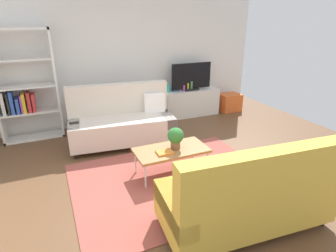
{
  "coord_description": "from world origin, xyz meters",
  "views": [
    {
      "loc": [
        -1.62,
        -3.28,
        2.27
      ],
      "look_at": [
        0.03,
        0.48,
        0.65
      ],
      "focal_mm": 29.67,
      "sensor_mm": 36.0,
      "label": 1
    }
  ],
  "objects_px": {
    "vase_0": "(168,88)",
    "vase_1": "(175,88)",
    "potted_plant": "(176,137)",
    "table_book_0": "(165,152)",
    "bottle_1": "(188,87)",
    "couch_beige": "(122,121)",
    "coffee_table": "(171,151)",
    "couch_green": "(247,195)",
    "tv_console": "(190,103)",
    "bottle_2": "(191,86)",
    "bookshelf": "(24,91)",
    "storage_trunk": "(230,102)",
    "tv": "(191,77)",
    "bottle_0": "(184,88)"
  },
  "relations": [
    {
      "from": "vase_0",
      "to": "vase_1",
      "type": "bearing_deg",
      "value": 0.0
    },
    {
      "from": "coffee_table",
      "to": "storage_trunk",
      "type": "relative_size",
      "value": 2.12
    },
    {
      "from": "table_book_0",
      "to": "bottle_2",
      "type": "distance_m",
      "value": 2.94
    },
    {
      "from": "vase_0",
      "to": "table_book_0",
      "type": "bearing_deg",
      "value": -114.46
    },
    {
      "from": "storage_trunk",
      "to": "vase_1",
      "type": "xyz_separation_m",
      "value": [
        -1.49,
        0.15,
        0.5
      ]
    },
    {
      "from": "couch_beige",
      "to": "coffee_table",
      "type": "xyz_separation_m",
      "value": [
        0.38,
        -1.42,
        -0.05
      ]
    },
    {
      "from": "vase_0",
      "to": "coffee_table",
      "type": "bearing_deg",
      "value": -112.4
    },
    {
      "from": "vase_1",
      "to": "storage_trunk",
      "type": "bearing_deg",
      "value": -5.73
    },
    {
      "from": "coffee_table",
      "to": "bottle_0",
      "type": "bearing_deg",
      "value": 59.21
    },
    {
      "from": "coffee_table",
      "to": "tv",
      "type": "relative_size",
      "value": 1.1
    },
    {
      "from": "tv_console",
      "to": "bookshelf",
      "type": "xyz_separation_m",
      "value": [
        -3.55,
        0.02,
        0.65
      ]
    },
    {
      "from": "couch_beige",
      "to": "bottle_2",
      "type": "relative_size",
      "value": 9.13
    },
    {
      "from": "tv_console",
      "to": "bottle_1",
      "type": "height_order",
      "value": "bottle_1"
    },
    {
      "from": "bookshelf",
      "to": "bottle_2",
      "type": "bearing_deg",
      "value": -0.97
    },
    {
      "from": "tv",
      "to": "bookshelf",
      "type": "relative_size",
      "value": 0.48
    },
    {
      "from": "tv_console",
      "to": "bottle_2",
      "type": "relative_size",
      "value": 6.46
    },
    {
      "from": "bottle_0",
      "to": "storage_trunk",
      "type": "bearing_deg",
      "value": -2.65
    },
    {
      "from": "storage_trunk",
      "to": "vase_0",
      "type": "relative_size",
      "value": 2.94
    },
    {
      "from": "vase_0",
      "to": "vase_1",
      "type": "relative_size",
      "value": 1.16
    },
    {
      "from": "couch_beige",
      "to": "storage_trunk",
      "type": "xyz_separation_m",
      "value": [
        3.04,
        0.81,
        -0.22
      ]
    },
    {
      "from": "bottle_2",
      "to": "table_book_0",
      "type": "bearing_deg",
      "value": -125.6
    },
    {
      "from": "couch_beige",
      "to": "vase_1",
      "type": "relative_size",
      "value": 12.93
    },
    {
      "from": "bottle_0",
      "to": "bottle_1",
      "type": "bearing_deg",
      "value": 0.0
    },
    {
      "from": "vase_1",
      "to": "bottle_1",
      "type": "xyz_separation_m",
      "value": [
        0.3,
        -0.09,
        0.01
      ]
    },
    {
      "from": "potted_plant",
      "to": "bottle_2",
      "type": "bearing_deg",
      "value": 56.94
    },
    {
      "from": "vase_0",
      "to": "bottle_1",
      "type": "bearing_deg",
      "value": -10.46
    },
    {
      "from": "bookshelf",
      "to": "table_book_0",
      "type": "distance_m",
      "value": 3.1
    },
    {
      "from": "vase_1",
      "to": "potted_plant",
      "type": "bearing_deg",
      "value": -114.77
    },
    {
      "from": "tv_console",
      "to": "bottle_2",
      "type": "height_order",
      "value": "bottle_2"
    },
    {
      "from": "table_book_0",
      "to": "bottle_1",
      "type": "height_order",
      "value": "bottle_1"
    },
    {
      "from": "couch_green",
      "to": "vase_1",
      "type": "relative_size",
      "value": 12.84
    },
    {
      "from": "potted_plant",
      "to": "bottle_0",
      "type": "xyz_separation_m",
      "value": [
        1.3,
        2.3,
        0.1
      ]
    },
    {
      "from": "table_book_0",
      "to": "bottle_1",
      "type": "relative_size",
      "value": 1.34
    },
    {
      "from": "table_book_0",
      "to": "vase_1",
      "type": "distance_m",
      "value": 2.81
    },
    {
      "from": "table_book_0",
      "to": "bottle_1",
      "type": "xyz_separation_m",
      "value": [
        1.61,
        2.38,
        0.29
      ]
    },
    {
      "from": "bottle_0",
      "to": "bookshelf",
      "type": "bearing_deg",
      "value": 178.97
    },
    {
      "from": "couch_green",
      "to": "vase_1",
      "type": "xyz_separation_m",
      "value": [
        0.89,
        3.8,
        0.28
      ]
    },
    {
      "from": "table_book_0",
      "to": "bottle_2",
      "type": "height_order",
      "value": "bottle_2"
    },
    {
      "from": "potted_plant",
      "to": "table_book_0",
      "type": "xyz_separation_m",
      "value": [
        -0.21,
        -0.08,
        -0.18
      ]
    },
    {
      "from": "tv_console",
      "to": "table_book_0",
      "type": "height_order",
      "value": "tv_console"
    },
    {
      "from": "bottle_0",
      "to": "bottle_2",
      "type": "xyz_separation_m",
      "value": [
        0.2,
        0.0,
        0.04
      ]
    },
    {
      "from": "storage_trunk",
      "to": "bottle_2",
      "type": "height_order",
      "value": "bottle_2"
    },
    {
      "from": "tv_console",
      "to": "vase_1",
      "type": "bearing_deg",
      "value": 172.77
    },
    {
      "from": "couch_beige",
      "to": "bookshelf",
      "type": "relative_size",
      "value": 0.94
    },
    {
      "from": "vase_1",
      "to": "bottle_1",
      "type": "bearing_deg",
      "value": -16.62
    },
    {
      "from": "tv",
      "to": "bottle_0",
      "type": "height_order",
      "value": "tv"
    },
    {
      "from": "bookshelf",
      "to": "bottle_2",
      "type": "distance_m",
      "value": 3.55
    },
    {
      "from": "bottle_2",
      "to": "storage_trunk",
      "type": "bearing_deg",
      "value": -3.12
    },
    {
      "from": "bottle_0",
      "to": "bottle_2",
      "type": "height_order",
      "value": "bottle_2"
    },
    {
      "from": "coffee_table",
      "to": "bottle_2",
      "type": "height_order",
      "value": "bottle_2"
    }
  ]
}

